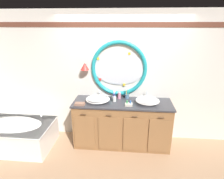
{
  "coord_description": "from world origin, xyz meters",
  "views": [
    {
      "loc": [
        0.14,
        -3.1,
        2.35
      ],
      "look_at": [
        -0.16,
        0.25,
        1.17
      ],
      "focal_mm": 30.41,
      "sensor_mm": 36.0,
      "label": 1
    }
  ],
  "objects": [
    {
      "name": "toothbrush_holder_left",
      "position": [
        -0.12,
        0.27,
        0.98
      ],
      "size": [
        0.08,
        0.08,
        0.22
      ],
      "color": "white",
      "rests_on": "vanity_counter"
    },
    {
      "name": "toothbrush_holder_right",
      "position": [
        0.12,
        0.46,
        0.97
      ],
      "size": [
        0.09,
        0.09,
        0.22
      ],
      "color": "slate",
      "rests_on": "vanity_counter"
    },
    {
      "name": "vanity_counter",
      "position": [
        0.04,
        0.25,
        0.46
      ],
      "size": [
        1.89,
        0.65,
        0.92
      ],
      "color": "olive",
      "rests_on": "ground_plane"
    },
    {
      "name": "sink_basin_left",
      "position": [
        -0.43,
        0.22,
        0.97
      ],
      "size": [
        0.46,
        0.46,
        0.11
      ],
      "color": "white",
      "rests_on": "vanity_counter"
    },
    {
      "name": "sink_basin_right",
      "position": [
        0.51,
        0.22,
        0.98
      ],
      "size": [
        0.44,
        0.44,
        0.12
      ],
      "color": "white",
      "rests_on": "vanity_counter"
    },
    {
      "name": "faucet_set_right",
      "position": [
        0.51,
        0.47,
        0.98
      ],
      "size": [
        0.23,
        0.11,
        0.16
      ],
      "color": "silver",
      "rests_on": "vanity_counter"
    },
    {
      "name": "toiletry_basket",
      "position": [
        0.16,
        0.09,
        0.94
      ],
      "size": [
        0.14,
        0.09,
        0.1
      ],
      "color": "beige",
      "rests_on": "vanity_counter"
    },
    {
      "name": "soap_dispenser",
      "position": [
        -0.03,
        0.42,
        0.98
      ],
      "size": [
        0.07,
        0.07,
        0.15
      ],
      "color": "pink",
      "rests_on": "vanity_counter"
    },
    {
      "name": "faucet_set_left",
      "position": [
        -0.43,
        0.47,
        0.97
      ],
      "size": [
        0.22,
        0.13,
        0.15
      ],
      "color": "silver",
      "rests_on": "vanity_counter"
    },
    {
      "name": "folded_hand_towel",
      "position": [
        -0.75,
        0.05,
        0.94
      ],
      "size": [
        0.19,
        0.12,
        0.04
      ],
      "color": "#936B56",
      "rests_on": "vanity_counter"
    },
    {
      "name": "ground_plane",
      "position": [
        0.0,
        0.0,
        0.0
      ],
      "size": [
        14.0,
        14.0,
        0.0
      ],
      "primitive_type": "plane",
      "color": "tan"
    },
    {
      "name": "bathtub",
      "position": [
        -2.06,
        -0.05,
        0.3
      ],
      "size": [
        1.48,
        0.89,
        0.6
      ],
      "color": "white",
      "rests_on": "ground_plane"
    },
    {
      "name": "back_wall_assembly",
      "position": [
        -0.01,
        0.59,
        1.32
      ],
      "size": [
        6.4,
        0.26,
        2.6
      ],
      "color": "silver",
      "rests_on": "ground_plane"
    }
  ]
}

